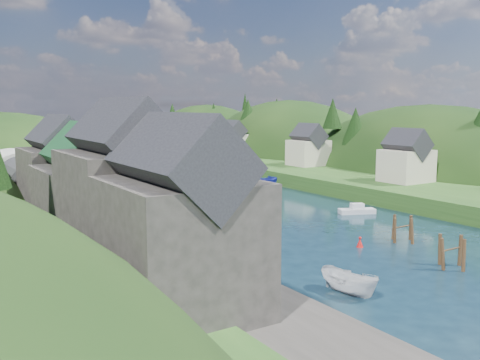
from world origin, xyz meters
TOP-DOWN VIEW (x-y plane):
  - ground at (0.00, 50.00)m, footprint 600.00×600.00m
  - hillside_right at (45.00, 75.00)m, footprint 36.00×245.56m
  - far_hills at (1.22, 174.01)m, footprint 103.00×68.00m
  - hill_trees at (1.10, 65.03)m, footprint 90.51×149.72m
  - quay_left at (-24.00, 20.00)m, footprint 12.00×110.00m
  - terrace_left_grass at (-31.00, 20.00)m, footprint 12.00×110.00m
  - quayside_buildings at (-26.00, 6.39)m, footprint 8.00×35.84m
  - boat_sheds at (-26.00, 39.00)m, footprint 7.00×21.00m
  - terrace_right at (25.00, 40.00)m, footprint 16.00×120.00m
  - right_bank_cottages at (28.00, 48.33)m, footprint 9.00×59.24m
  - piling_cluster_near at (0.90, -5.23)m, footprint 2.90×2.73m
  - piling_cluster_far at (4.56, 3.34)m, footprint 2.94×2.77m
  - channel_buoy_near at (-0.86, 4.14)m, footprint 0.70×0.70m
  - channel_buoy_far at (-2.68, 22.02)m, footprint 0.70×0.70m
  - moored_boats at (-0.82, 28.00)m, footprint 33.47×84.06m

SIDE VIEW (x-z plane):
  - far_hills at x=1.22m, z-range -32.80..11.20m
  - hillside_right at x=45.00m, z-range -31.41..16.59m
  - ground at x=0.00m, z-range 0.00..0.00m
  - channel_buoy_near at x=-0.86m, z-range -0.07..1.03m
  - channel_buoy_far at x=-2.68m, z-range -0.07..1.03m
  - moored_boats at x=-0.82m, z-range -0.56..1.91m
  - quay_left at x=-24.00m, z-range 0.00..2.00m
  - piling_cluster_far at x=4.56m, z-range -0.57..2.72m
  - piling_cluster_near at x=0.90m, z-range -0.57..2.86m
  - terrace_right at x=25.00m, z-range 0.00..2.40m
  - terrace_left_grass at x=-31.00m, z-range 0.00..2.50m
  - boat_sheds at x=-26.00m, z-range 1.52..9.02m
  - right_bank_cottages at x=28.00m, z-range 1.64..10.05m
  - quayside_buildings at x=-26.00m, z-range 0.64..13.54m
  - hill_trees at x=1.10m, z-range 4.92..17.44m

